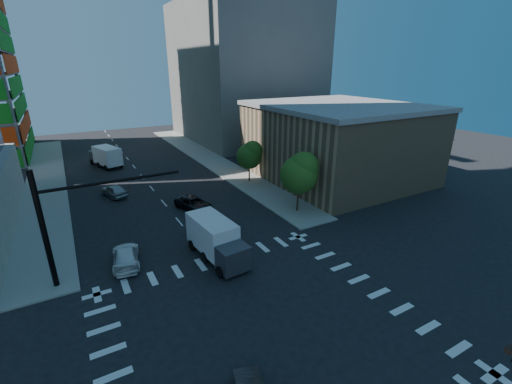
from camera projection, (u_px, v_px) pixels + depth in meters
ground at (267, 328)px, 21.67m from camera, size 160.00×160.00×0.00m
road_markings at (267, 328)px, 21.67m from camera, size 20.00×20.00×0.01m
sidewalk_ne at (210, 159)px, 60.03m from camera, size 5.00×60.00×0.15m
sidewalk_nw at (46, 182)px, 48.52m from camera, size 5.00×60.00×0.15m
commercial_building at (337, 141)px, 49.27m from camera, size 20.50×22.50×10.60m
bg_building_ne at (243, 73)px, 74.07m from camera, size 24.00×30.00×28.00m
signal_mast_nw at (65, 216)px, 24.53m from camera, size 10.20×0.40×9.00m
tree_south at (300, 172)px, 37.19m from camera, size 4.16×4.16×6.82m
tree_north at (250, 155)px, 47.36m from camera, size 3.54×3.52×5.78m
car_nb_far at (194, 204)px, 39.15m from camera, size 3.73×5.74×1.47m
car_sb_near at (126, 256)px, 28.43m from camera, size 2.81×5.33×1.47m
car_sb_mid at (114, 190)px, 43.18m from camera, size 3.09×4.85×1.54m
box_truck_near at (218, 244)px, 28.89m from camera, size 3.31×6.64×3.37m
box_truck_far at (105, 157)px, 55.69m from camera, size 4.56×6.90×3.34m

